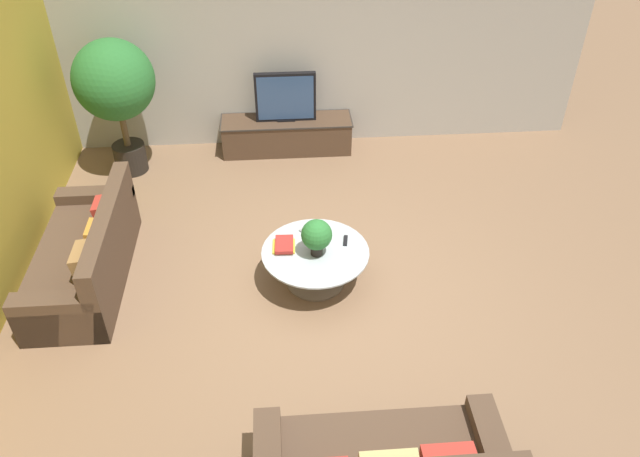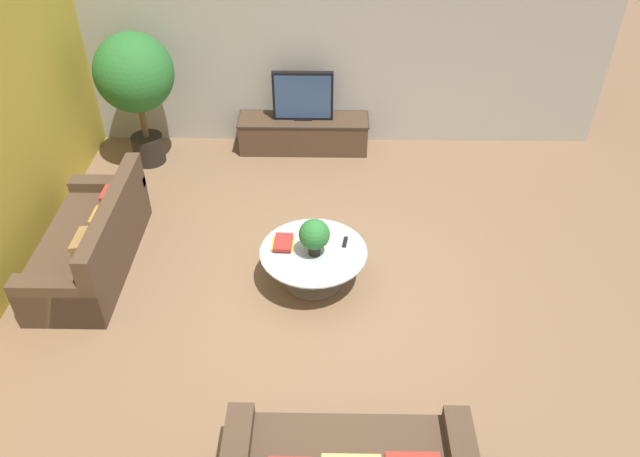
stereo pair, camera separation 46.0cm
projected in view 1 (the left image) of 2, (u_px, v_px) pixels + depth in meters
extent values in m
plane|color=brown|center=(329.00, 294.00, 6.42)|extent=(24.00, 24.00, 0.00)
cube|color=#A39E93|center=(308.00, 36.00, 8.08)|extent=(7.40, 0.12, 3.00)
cube|color=#473323|center=(287.00, 135.00, 8.58)|extent=(1.74, 0.48, 0.47)
cube|color=#2D2823|center=(286.00, 120.00, 8.44)|extent=(1.78, 0.50, 0.02)
cube|color=black|center=(285.00, 97.00, 8.23)|extent=(0.81, 0.08, 0.67)
cube|color=navy|center=(286.00, 98.00, 8.20)|extent=(0.74, 0.00, 0.61)
cube|color=black|center=(286.00, 119.00, 8.43)|extent=(0.24, 0.13, 0.02)
cylinder|color=#756656|center=(316.00, 281.00, 6.56)|extent=(0.60, 0.60, 0.02)
cylinder|color=#756656|center=(315.00, 267.00, 6.45)|extent=(0.10, 0.10, 0.40)
cylinder|color=#A8B2B7|center=(315.00, 252.00, 6.32)|extent=(1.10, 1.10, 0.02)
cube|color=#4C3828|center=(83.00, 263.00, 6.49)|extent=(0.84, 1.92, 0.42)
cube|color=#4C3828|center=(108.00, 230.00, 6.25)|extent=(0.16, 1.92, 0.42)
cube|color=#4C3828|center=(99.00, 210.00, 7.13)|extent=(0.84, 0.20, 0.54)
cube|color=#4C3828|center=(61.00, 319.00, 5.77)|extent=(0.84, 0.20, 0.54)
cube|color=#B23328|center=(102.00, 211.00, 6.64)|extent=(0.16, 0.28, 0.27)
cube|color=orange|center=(94.00, 237.00, 6.29)|extent=(0.15, 0.29, 0.27)
cube|color=olive|center=(83.00, 263.00, 5.93)|extent=(0.16, 0.35, 0.32)
cylinder|color=black|center=(131.00, 157.00, 8.19)|extent=(0.41, 0.41, 0.38)
cylinder|color=brown|center=(125.00, 131.00, 7.95)|extent=(0.08, 0.08, 0.40)
ellipsoid|color=#286B2D|center=(114.00, 80.00, 7.53)|extent=(0.98, 0.98, 0.99)
cylinder|color=black|center=(317.00, 249.00, 6.25)|extent=(0.12, 0.12, 0.11)
sphere|color=#286B2D|center=(317.00, 235.00, 6.13)|extent=(0.31, 0.31, 0.31)
cube|color=gold|center=(284.00, 246.00, 6.36)|extent=(0.24, 0.24, 0.02)
cube|color=#A32823|center=(284.00, 244.00, 6.34)|extent=(0.19, 0.28, 0.04)
cube|color=black|center=(345.00, 241.00, 6.43)|extent=(0.06, 0.16, 0.02)
cube|color=gray|center=(306.00, 233.00, 6.54)|extent=(0.14, 0.14, 0.02)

